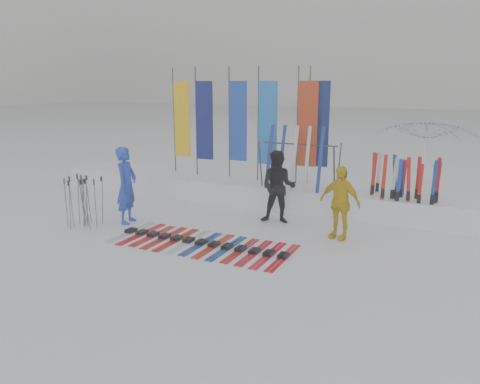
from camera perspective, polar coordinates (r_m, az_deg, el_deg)
The scene contains 11 objects.
ground at distance 9.31m, azimuth -5.42°, elevation -7.91°, with size 120.00×120.00×0.00m, color white.
snow_bank at distance 13.20m, azimuth 4.85°, elevation -0.21°, with size 14.00×1.60×0.60m, color white.
person_blue at distance 11.60m, azimuth -13.66°, elevation 0.80°, with size 0.68×0.45×1.86m, color blue.
person_black at distance 11.32m, azimuth 4.69°, elevation 0.59°, with size 0.86×0.67×1.77m, color black.
person_yellow at distance 10.37m, azimuth 12.05°, elevation -1.25°, with size 0.95×0.40×1.62m, color yellow.
tent_canopy at distance 13.61m, azimuth 21.49°, elevation 3.29°, with size 2.67×2.72×2.45m, color white.
ski_row at distance 10.01m, azimuth -4.79°, elevation -6.16°, with size 3.88×1.67×0.07m.
pole_cluster at distance 11.63m, azimuth -18.61°, elevation -1.14°, with size 0.75×0.63×1.25m.
feather_flags at distance 13.52m, azimuth 1.18°, elevation 8.50°, with size 4.94×0.29×3.20m.
ski_rack at distance 12.40m, azimuth 7.24°, elevation 3.97°, with size 2.04×0.80×1.23m.
upright_skis at distance 11.95m, azimuth 19.36°, elevation 0.16°, with size 1.66×0.93×1.69m.
Camera 1 is at (4.52, -7.42, 3.33)m, focal length 35.00 mm.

